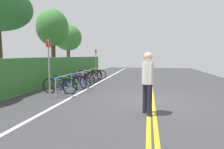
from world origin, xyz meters
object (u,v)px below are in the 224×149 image
bike_rack (82,74)px  sign_post_near (49,63)px  bicycle_0 (60,86)px  tree_extra (68,38)px  tree_far_right (53,28)px  bicycle_1 (68,83)px  bicycle_4 (84,78)px  bicycle_7 (95,74)px  bicycle_2 (77,82)px  bicycle_3 (81,80)px  sign_post_far (96,60)px  bicycle_6 (90,75)px  pedestrian (148,79)px  bicycle_5 (88,76)px

bike_rack → sign_post_near: 3.64m
bicycle_0 → tree_extra: (10.01, 4.15, 3.08)m
bike_rack → tree_far_right: (2.25, 3.04, 3.03)m
sign_post_near → tree_extra: bearing=21.1°
bike_rack → bicycle_1: bearing=179.3°
bike_rack → sign_post_near: bearing=179.8°
bike_rack → bicycle_4: 0.43m
bicycle_7 → tree_extra: 7.07m
bike_rack → bicycle_2: (-1.14, -0.15, -0.25)m
bicycle_3 → tree_far_right: tree_far_right is taller
tree_far_right → tree_extra: bearing=13.1°
bicycle_2 → sign_post_far: (4.96, 0.45, 0.98)m
bicycle_4 → sign_post_near: sign_post_near is taller
sign_post_far → tree_far_right: (-1.57, 2.74, 2.30)m
bicycle_4 → sign_post_near: bearing=-179.8°
bicycle_3 → bicycle_6: bearing=5.4°
pedestrian → bicycle_4: bearing=36.0°
bicycle_0 → sign_post_near: bearing=-176.0°
sign_post_far → bicycle_0: bearing=-178.0°
bicycle_3 → bicycle_4: 0.72m
bicycle_4 → bicycle_3: bearing=-173.2°
bicycle_0 → bicycle_6: bearing=0.9°
bicycle_1 → tree_extra: 10.59m
bike_rack → tree_far_right: 4.84m
pedestrian → sign_post_far: size_ratio=0.81×
tree_far_right → sign_post_near: bearing=-152.5°
bicycle_1 → bicycle_5: 2.97m
sign_post_near → tree_extra: tree_extra is taller
bicycle_5 → pedestrian: (-5.92, -3.75, 0.66)m
bicycle_1 → tree_far_right: 6.04m
bicycle_4 → tree_far_right: (1.89, 3.01, 3.25)m
bicycle_3 → tree_far_right: 5.21m
bicycle_2 → bicycle_5: bearing=4.5°
sign_post_near → tree_far_right: size_ratio=0.46×
bicycle_3 → tree_extra: bearing=29.1°
bicycle_5 → pedestrian: pedestrian is taller
bicycle_3 → tree_far_right: bearing=50.0°
bicycle_3 → bicycle_1: bearing=176.9°
bicycle_6 → bicycle_7: bearing=-10.2°
bike_rack → bicycle_3: (-0.34, -0.06, -0.26)m
bicycle_4 → bicycle_2: bearing=-173.3°
bicycle_3 → pedestrian: pedestrian is taller
bicycle_7 → bicycle_6: bearing=169.8°
bicycle_7 → bicycle_0: bearing=179.2°
bicycle_0 → pedestrian: (-2.15, -3.80, 0.68)m
bike_rack → bicycle_0: (-2.64, 0.07, -0.24)m
bicycle_2 → bicycle_7: bearing=2.3°
bicycle_0 → bicycle_3: size_ratio=1.04×
bicycle_0 → bicycle_2: bearing=-8.5°
bicycle_3 → pedestrian: 5.81m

